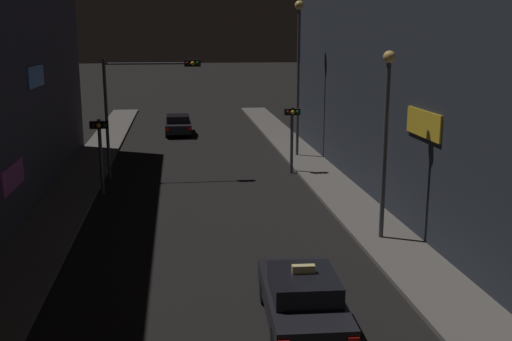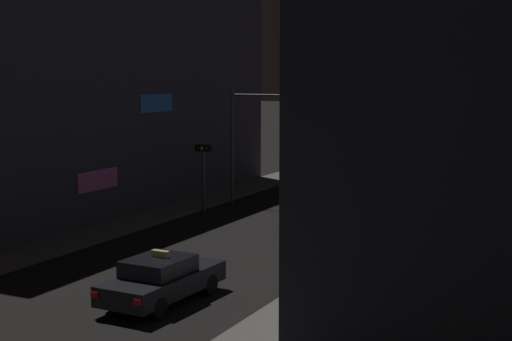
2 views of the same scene
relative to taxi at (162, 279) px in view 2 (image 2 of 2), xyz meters
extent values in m
cube|color=#5B5651|center=(-7.78, 16.13, -0.66)|extent=(2.25, 56.14, 0.14)
cube|color=#5B5651|center=(4.23, 16.13, -0.66)|extent=(2.25, 56.14, 0.14)
cube|color=#3D3842|center=(-12.47, 13.28, 5.06)|extent=(7.14, 24.09, 11.60)
cube|color=#D859B2|center=(-8.86, 8.46, 1.35)|extent=(0.08, 2.80, 0.90)
cube|color=#337FE5|center=(-8.86, 13.28, 4.60)|extent=(0.08, 2.80, 0.90)
cube|color=yellow|center=(5.31, 5.83, 3.39)|extent=(0.08, 2.80, 0.90)
cube|color=black|center=(0.00, 0.05, -0.12)|extent=(1.98, 4.47, 0.60)
cube|color=black|center=(-0.01, -0.15, 0.43)|extent=(1.66, 2.04, 0.50)
cube|color=red|center=(-0.84, -2.14, -0.02)|extent=(0.24, 0.07, 0.16)
cube|color=red|center=(0.66, -2.20, -0.02)|extent=(0.24, 0.07, 0.16)
cylinder|color=black|center=(-0.74, 1.44, -0.42)|extent=(0.25, 0.65, 0.64)
cylinder|color=black|center=(0.86, 1.38, -0.42)|extent=(0.25, 0.65, 0.64)
cylinder|color=black|center=(-0.85, -1.28, -0.42)|extent=(0.25, 0.65, 0.64)
cylinder|color=black|center=(0.75, -1.35, -0.42)|extent=(0.25, 0.65, 0.64)
cube|color=#F4E08C|center=(0.00, -0.05, 0.78)|extent=(0.57, 0.20, 0.20)
cube|color=black|center=(-2.96, 30.00, -0.12)|extent=(1.85, 4.42, 0.60)
cube|color=black|center=(-2.96, 29.80, 0.43)|extent=(1.61, 2.00, 0.50)
cube|color=red|center=(-3.68, 27.77, -0.02)|extent=(0.24, 0.06, 0.16)
cube|color=red|center=(-2.18, 27.79, -0.02)|extent=(0.24, 0.06, 0.16)
cylinder|color=black|center=(-3.77, 31.36, -0.42)|extent=(0.23, 0.64, 0.64)
cylinder|color=black|center=(-2.17, 31.38, -0.42)|extent=(0.23, 0.64, 0.64)
cylinder|color=black|center=(-3.74, 28.63, -0.42)|extent=(0.23, 0.64, 0.64)
cylinder|color=black|center=(-2.14, 28.65, -0.42)|extent=(0.23, 0.64, 0.64)
cylinder|color=#47474C|center=(-6.41, 16.65, 2.23)|extent=(0.16, 0.16, 5.93)
cylinder|color=#47474C|center=(-4.28, 16.65, 4.95)|extent=(4.25, 0.10, 0.10)
cube|color=black|center=(-2.15, 16.65, 4.95)|extent=(0.80, 0.28, 0.32)
sphere|color=#3F0C0C|center=(-2.40, 16.47, 4.95)|extent=(0.20, 0.20, 0.20)
sphere|color=yellow|center=(-2.15, 16.47, 4.95)|extent=(0.20, 0.20, 0.20)
sphere|color=#0C3319|center=(-1.91, 16.47, 4.95)|extent=(0.20, 0.20, 0.20)
cylinder|color=#47474C|center=(-6.41, 13.64, 0.97)|extent=(0.16, 0.16, 3.41)
cube|color=black|center=(-6.41, 13.64, 2.42)|extent=(0.80, 0.28, 0.32)
sphere|color=#3F0C0C|center=(-6.65, 13.47, 2.42)|extent=(0.20, 0.20, 0.20)
sphere|color=yellow|center=(-6.41, 13.47, 2.42)|extent=(0.20, 0.20, 0.20)
sphere|color=#0C3319|center=(-6.16, 13.47, 2.42)|extent=(0.20, 0.20, 0.20)
cylinder|color=#47474C|center=(2.86, 16.71, 0.99)|extent=(0.16, 0.16, 3.46)
cube|color=black|center=(2.86, 16.71, 2.47)|extent=(0.80, 0.28, 0.32)
sphere|color=#3F0C0C|center=(2.61, 16.54, 2.47)|extent=(0.20, 0.20, 0.20)
sphere|color=yellow|center=(2.86, 16.54, 2.47)|extent=(0.20, 0.20, 0.20)
sphere|color=#0C3319|center=(3.10, 16.54, 2.47)|extent=(0.20, 0.20, 0.20)
cylinder|color=#47474C|center=(4.02, 5.89, 2.41)|extent=(0.16, 0.16, 6.01)
sphere|color=#F9C666|center=(4.02, 5.89, 5.62)|extent=(0.41, 0.41, 0.41)
cylinder|color=#47474C|center=(3.95, 20.76, 3.53)|extent=(0.16, 0.16, 8.24)
sphere|color=#F9C666|center=(3.95, 20.76, 7.91)|extent=(0.52, 0.52, 0.52)
camera|label=1|loc=(-2.91, -13.61, 6.36)|focal=42.57mm
camera|label=2|loc=(12.37, -18.85, 6.20)|focal=53.95mm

